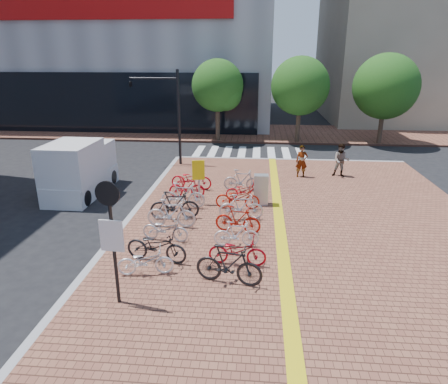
# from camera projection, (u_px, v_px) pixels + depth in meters

# --- Properties ---
(ground) EXTENTS (120.00, 120.00, 0.00)m
(ground) POSITION_uv_depth(u_px,v_px,m) (224.00, 246.00, 13.95)
(ground) COLOR black
(ground) RESTS_ON ground
(sidewalk) EXTENTS (14.00, 34.00, 0.15)m
(sidewalk) POSITION_uv_depth(u_px,v_px,m) (338.00, 349.00, 8.98)
(sidewalk) COLOR brown
(sidewalk) RESTS_ON ground
(tactile_strip) EXTENTS (0.40, 34.00, 0.01)m
(tactile_strip) POSITION_uv_depth(u_px,v_px,m) (293.00, 343.00, 9.03)
(tactile_strip) COLOR gold
(tactile_strip) RESTS_ON sidewalk
(kerb_west) EXTENTS (0.25, 34.00, 0.15)m
(kerb_west) POSITION_uv_depth(u_px,v_px,m) (40.00, 331.00, 9.55)
(kerb_west) COLOR gray
(kerb_west) RESTS_ON ground
(kerb_north) EXTENTS (14.00, 0.25, 0.15)m
(kerb_north) POSITION_uv_depth(u_px,v_px,m) (288.00, 160.00, 24.98)
(kerb_north) COLOR gray
(kerb_north) RESTS_ON ground
(far_sidewalk) EXTENTS (70.00, 8.00, 0.15)m
(far_sidewalk) POSITION_uv_depth(u_px,v_px,m) (245.00, 133.00, 33.70)
(far_sidewalk) COLOR brown
(far_sidewalk) RESTS_ON ground
(building_beige) EXTENTS (20.00, 18.00, 18.00)m
(building_beige) POSITION_uv_depth(u_px,v_px,m) (432.00, 26.00, 39.68)
(building_beige) COLOR gray
(building_beige) RESTS_ON ground
(crosswalk) EXTENTS (7.50, 4.00, 0.01)m
(crosswalk) POSITION_uv_depth(u_px,v_px,m) (249.00, 153.00, 27.09)
(crosswalk) COLOR silver
(crosswalk) RESTS_ON ground
(street_trees) EXTENTS (16.20, 4.60, 6.35)m
(street_trees) POSITION_uv_depth(u_px,v_px,m) (315.00, 88.00, 28.64)
(street_trees) COLOR #38281E
(street_trees) RESTS_ON far_sidewalk
(bike_0) EXTENTS (1.74, 0.88, 0.87)m
(bike_0) POSITION_uv_depth(u_px,v_px,m) (145.00, 261.00, 11.75)
(bike_0) COLOR white
(bike_0) RESTS_ON sidewalk
(bike_1) EXTENTS (2.09, 1.03, 1.05)m
(bike_1) POSITION_uv_depth(u_px,v_px,m) (156.00, 246.00, 12.48)
(bike_1) COLOR black
(bike_1) RESTS_ON sidewalk
(bike_2) EXTENTS (1.73, 0.79, 0.88)m
(bike_2) POSITION_uv_depth(u_px,v_px,m) (165.00, 229.00, 13.90)
(bike_2) COLOR silver
(bike_2) RESTS_ON sidewalk
(bike_3) EXTENTS (1.87, 0.57, 1.11)m
(bike_3) POSITION_uv_depth(u_px,v_px,m) (171.00, 213.00, 14.95)
(bike_3) COLOR silver
(bike_3) RESTS_ON sidewalk
(bike_4) EXTENTS (1.99, 0.83, 1.16)m
(bike_4) POSITION_uv_depth(u_px,v_px,m) (175.00, 205.00, 15.71)
(bike_4) COLOR black
(bike_4) RESTS_ON sidewalk
(bike_5) EXTENTS (1.89, 0.57, 1.13)m
(bike_5) POSITION_uv_depth(u_px,v_px,m) (183.00, 196.00, 16.83)
(bike_5) COLOR silver
(bike_5) RESTS_ON sidewalk
(bike_6) EXTENTS (1.65, 0.55, 0.98)m
(bike_6) POSITION_uv_depth(u_px,v_px,m) (187.00, 187.00, 18.10)
(bike_6) COLOR #AC0C1A
(bike_6) RESTS_ON sidewalk
(bike_7) EXTENTS (2.00, 0.80, 1.03)m
(bike_7) POSITION_uv_depth(u_px,v_px,m) (191.00, 179.00, 19.23)
(bike_7) COLOR red
(bike_7) RESTS_ON sidewalk
(bike_8) EXTENTS (2.02, 0.93, 1.17)m
(bike_8) POSITION_uv_depth(u_px,v_px,m) (229.00, 265.00, 11.23)
(bike_8) COLOR black
(bike_8) RESTS_ON sidewalk
(bike_9) EXTENTS (1.84, 0.76, 0.94)m
(bike_9) POSITION_uv_depth(u_px,v_px,m) (237.00, 251.00, 12.29)
(bike_9) COLOR #A90C18
(bike_9) RESTS_ON sidewalk
(bike_10) EXTENTS (1.57, 0.54, 0.92)m
(bike_10) POSITION_uv_depth(u_px,v_px,m) (236.00, 234.00, 13.46)
(bike_10) COLOR white
(bike_10) RESTS_ON sidewalk
(bike_11) EXTENTS (1.76, 0.77, 1.02)m
(bike_11) POSITION_uv_depth(u_px,v_px,m) (238.00, 220.00, 14.52)
(bike_11) COLOR #A3170B
(bike_11) RESTS_ON sidewalk
(bike_12) EXTENTS (1.79, 0.63, 1.05)m
(bike_12) POSITION_uv_depth(u_px,v_px,m) (241.00, 207.00, 15.67)
(bike_12) COLOR silver
(bike_12) RESTS_ON sidewalk
(bike_13) EXTENTS (1.86, 0.65, 0.98)m
(bike_13) POSITION_uv_depth(u_px,v_px,m) (238.00, 198.00, 16.79)
(bike_13) COLOR #A81B0C
(bike_13) RESTS_ON sidewalk
(bike_14) EXTENTS (1.67, 0.78, 0.85)m
(bike_14) POSITION_uv_depth(u_px,v_px,m) (244.00, 190.00, 17.89)
(bike_14) COLOR red
(bike_14) RESTS_ON sidewalk
(bike_15) EXTENTS (1.77, 0.56, 1.05)m
(bike_15) POSITION_uv_depth(u_px,v_px,m) (242.00, 180.00, 18.99)
(bike_15) COLOR #A4A4A8
(bike_15) RESTS_ON sidewalk
(pedestrian_a) EXTENTS (0.62, 0.41, 1.71)m
(pedestrian_a) POSITION_uv_depth(u_px,v_px,m) (302.00, 161.00, 21.08)
(pedestrian_a) COLOR gray
(pedestrian_a) RESTS_ON sidewalk
(pedestrian_b) EXTENTS (0.97, 0.82, 1.77)m
(pedestrian_b) POSITION_uv_depth(u_px,v_px,m) (341.00, 160.00, 21.15)
(pedestrian_b) COLOR #4A4C5D
(pedestrian_b) RESTS_ON sidewalk
(utility_box) EXTENTS (0.62, 0.46, 1.33)m
(utility_box) POSITION_uv_depth(u_px,v_px,m) (261.00, 190.00, 17.23)
(utility_box) COLOR #A7A7AB
(utility_box) RESTS_ON sidewalk
(yellow_sign) EXTENTS (0.53, 0.19, 1.97)m
(yellow_sign) POSITION_uv_depth(u_px,v_px,m) (199.00, 174.00, 17.03)
(yellow_sign) COLOR #B7B7BC
(yellow_sign) RESTS_ON sidewalk
(notice_sign) EXTENTS (0.62, 0.16, 3.37)m
(notice_sign) POSITION_uv_depth(u_px,v_px,m) (111.00, 229.00, 9.84)
(notice_sign) COLOR black
(notice_sign) RESTS_ON sidewalk
(traffic_light_pole) EXTENTS (2.92, 1.12, 5.43)m
(traffic_light_pole) POSITION_uv_depth(u_px,v_px,m) (157.00, 100.00, 22.74)
(traffic_light_pole) COLOR black
(traffic_light_pole) RESTS_ON sidewalk
(box_truck) EXTENTS (2.05, 4.56, 2.62)m
(box_truck) POSITION_uv_depth(u_px,v_px,m) (80.00, 169.00, 18.79)
(box_truck) COLOR silver
(box_truck) RESTS_ON ground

